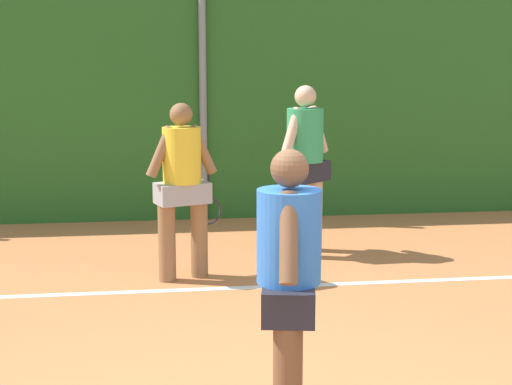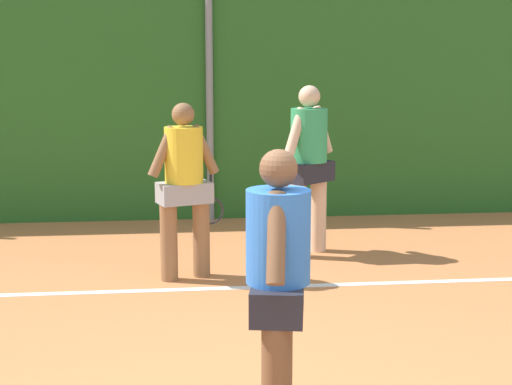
% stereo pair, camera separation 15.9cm
% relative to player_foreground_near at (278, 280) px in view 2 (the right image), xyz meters
% --- Properties ---
extents(ground_plane, '(28.48, 28.48, 0.00)m').
position_rel_player_foreground_near_xyz_m(ground_plane, '(-0.10, 1.57, -0.95)').
color(ground_plane, '#C67542').
extents(hedge_fence_backdrop, '(18.51, 0.25, 3.27)m').
position_rel_player_foreground_near_xyz_m(hedge_fence_backdrop, '(-0.10, 6.35, 0.69)').
color(hedge_fence_backdrop, '#286023').
rests_on(hedge_fence_backdrop, ground_plane).
extents(fence_post_center, '(0.10, 0.10, 3.49)m').
position_rel_player_foreground_near_xyz_m(fence_post_center, '(-0.10, 6.17, 0.80)').
color(fence_post_center, gray).
rests_on(fence_post_center, ground_plane).
extents(court_baseline_paint, '(13.53, 0.10, 0.01)m').
position_rel_player_foreground_near_xyz_m(court_baseline_paint, '(-0.10, 2.93, -0.94)').
color(court_baseline_paint, white).
rests_on(court_baseline_paint, ground_plane).
extents(player_foreground_near, '(0.38, 0.79, 1.69)m').
position_rel_player_foreground_near_xyz_m(player_foreground_near, '(0.00, 0.00, 0.00)').
color(player_foreground_near, brown).
rests_on(player_foreground_near, ground_plane).
extents(player_midcourt, '(0.77, 0.45, 1.78)m').
position_rel_player_foreground_near_xyz_m(player_midcourt, '(-0.49, 3.33, 0.05)').
color(player_midcourt, '#8C603D').
rests_on(player_midcourt, ground_plane).
extents(player_backcourt_far, '(0.65, 0.61, 1.92)m').
position_rel_player_foreground_near_xyz_m(player_backcourt_far, '(0.91, 4.16, 0.13)').
color(player_backcourt_far, beige).
rests_on(player_backcourt_far, ground_plane).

